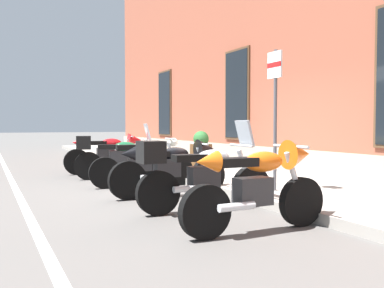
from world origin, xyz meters
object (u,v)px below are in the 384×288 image
object	(u,v)px
motorcycle_orange_sport	(262,182)
barrel_planter	(201,152)
motorcycle_green_touring	(116,156)
motorcycle_yellow_naked	(144,163)
motorcycle_red_sport	(111,152)
motorcycle_black_sport	(174,165)
motorcycle_silver_touring	(200,174)
parking_sign	(275,100)

from	to	relation	value
motorcycle_orange_sport	barrel_planter	bearing A→B (deg)	159.54
motorcycle_green_touring	motorcycle_yellow_naked	size ratio (longest dim) A/B	0.99
motorcycle_red_sport	motorcycle_black_sport	distance (m)	3.92
motorcycle_green_touring	motorcycle_yellow_naked	xyz separation A→B (m)	(1.45, 0.16, -0.05)
motorcycle_black_sport	motorcycle_silver_touring	bearing A→B (deg)	-8.63
motorcycle_red_sport	motorcycle_yellow_naked	xyz separation A→B (m)	(2.63, -0.05, -0.08)
motorcycle_black_sport	motorcycle_silver_touring	size ratio (longest dim) A/B	1.03
motorcycle_green_touring	motorcycle_black_sport	xyz separation A→B (m)	(2.74, 0.27, 0.01)
motorcycle_green_touring	motorcycle_black_sport	world-z (taller)	motorcycle_green_touring
motorcycle_black_sport	motorcycle_green_touring	bearing A→B (deg)	-174.46
motorcycle_green_touring	motorcycle_orange_sport	xyz separation A→B (m)	(5.48, 0.18, 0.04)
motorcycle_black_sport	barrel_planter	xyz separation A→B (m)	(-2.84, 1.99, 0.01)
motorcycle_orange_sport	motorcycle_red_sport	bearing A→B (deg)	179.78
motorcycle_red_sport	motorcycle_black_sport	xyz separation A→B (m)	(3.92, 0.06, -0.02)
motorcycle_black_sport	parking_sign	distance (m)	2.06
motorcycle_green_touring	motorcycle_orange_sport	bearing A→B (deg)	1.88
motorcycle_green_touring	motorcycle_silver_touring	bearing A→B (deg)	0.75
motorcycle_green_touring	motorcycle_yellow_naked	distance (m)	1.46
motorcycle_orange_sport	motorcycle_silver_touring	bearing A→B (deg)	-174.66
motorcycle_black_sport	motorcycle_silver_touring	xyz separation A→B (m)	(1.39, -0.21, 0.01)
motorcycle_silver_touring	motorcycle_black_sport	bearing A→B (deg)	171.37
motorcycle_red_sport	motorcycle_orange_sport	xyz separation A→B (m)	(6.66, -0.03, 0.02)
motorcycle_green_touring	motorcycle_red_sport	bearing A→B (deg)	170.09
motorcycle_red_sport	motorcycle_yellow_naked	size ratio (longest dim) A/B	1.03
motorcycle_yellow_naked	motorcycle_orange_sport	world-z (taller)	motorcycle_orange_sport
motorcycle_red_sport	motorcycle_yellow_naked	world-z (taller)	motorcycle_red_sport
parking_sign	barrel_planter	bearing A→B (deg)	171.18
motorcycle_silver_touring	motorcycle_orange_sport	xyz separation A→B (m)	(1.35, 0.13, 0.03)
motorcycle_yellow_naked	parking_sign	bearing A→B (deg)	33.16
motorcycle_black_sport	motorcycle_yellow_naked	bearing A→B (deg)	-175.17
motorcycle_yellow_naked	motorcycle_black_sport	distance (m)	1.29
motorcycle_red_sport	parking_sign	size ratio (longest dim) A/B	0.93
motorcycle_silver_touring	parking_sign	size ratio (longest dim) A/B	0.91
barrel_planter	motorcycle_silver_touring	bearing A→B (deg)	-27.55
motorcycle_green_touring	motorcycle_orange_sport	size ratio (longest dim) A/B	1.06
motorcycle_silver_touring	barrel_planter	world-z (taller)	motorcycle_silver_touring
motorcycle_red_sport	parking_sign	bearing A→B (deg)	16.43
motorcycle_black_sport	motorcycle_silver_touring	world-z (taller)	motorcycle_silver_touring
motorcycle_orange_sport	parking_sign	bearing A→B (deg)	139.29
motorcycle_silver_touring	parking_sign	bearing A→B (deg)	103.14
motorcycle_green_touring	motorcycle_silver_touring	xyz separation A→B (m)	(4.13, 0.05, 0.01)
motorcycle_red_sport	motorcycle_silver_touring	size ratio (longest dim) A/B	1.03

